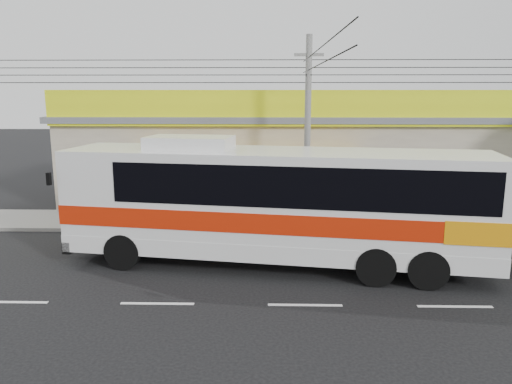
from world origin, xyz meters
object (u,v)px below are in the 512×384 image
(coach_bus, at_px, (282,199))
(motorbike_red, at_px, (90,203))
(motorbike_dark, at_px, (98,213))
(utility_pole, at_px, (309,70))

(coach_bus, height_order, motorbike_red, coach_bus)
(motorbike_dark, relative_size, utility_pole, 0.06)
(utility_pole, bearing_deg, motorbike_dark, -175.35)
(coach_bus, xyz_separation_m, utility_pole, (1.15, 4.73, 4.22))
(motorbike_red, bearing_deg, coach_bus, -156.59)
(coach_bus, distance_m, motorbike_red, 10.90)
(utility_pole, bearing_deg, coach_bus, -103.63)
(motorbike_red, height_order, motorbike_dark, motorbike_dark)
(motorbike_dark, bearing_deg, coach_bus, -108.76)
(motorbike_red, bearing_deg, motorbike_dark, 176.09)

